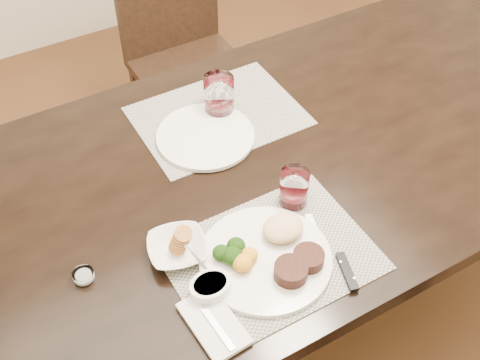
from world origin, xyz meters
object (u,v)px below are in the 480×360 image
cracker_bowl (177,248)px  steak_knife (339,263)px  chair_far (182,47)px  wine_glass_near (294,189)px  dinner_plate (272,254)px  far_plate (205,136)px

cracker_bowl → steak_knife: bearing=-34.8°
chair_far → wine_glass_near: (-0.20, -1.09, 0.29)m
chair_far → dinner_plate: chair_far is taller
dinner_plate → chair_far: bearing=94.4°
dinner_plate → wine_glass_near: 0.19m
dinner_plate → cracker_bowl: cracker_bowl is taller
dinner_plate → cracker_bowl: 0.22m
far_plate → cracker_bowl: bearing=-126.7°
cracker_bowl → chair_far: bearing=64.4°
chair_far → wine_glass_near: size_ratio=9.18×
chair_far → wine_glass_near: bearing=-100.6°
steak_knife → wine_glass_near: size_ratio=2.45×
steak_knife → cracker_bowl: size_ratio=1.47×
dinner_plate → steak_knife: (0.13, -0.09, -0.01)m
steak_knife → wine_glass_near: (0.01, 0.21, 0.04)m
chair_far → far_plate: 0.86m
far_plate → chair_far: bearing=69.7°
dinner_plate → far_plate: 0.44m
steak_knife → far_plate: bearing=114.6°
chair_far → cracker_bowl: (-0.52, -1.09, 0.27)m
cracker_bowl → far_plate: (0.24, 0.32, -0.01)m
cracker_bowl → dinner_plate: bearing=-34.2°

